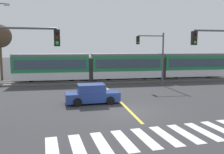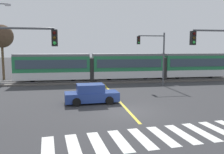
{
  "view_description": "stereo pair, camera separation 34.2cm",
  "coord_description": "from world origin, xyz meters",
  "px_view_note": "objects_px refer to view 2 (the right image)",
  "views": [
    {
      "loc": [
        -4.2,
        -15.38,
        4.34
      ],
      "look_at": [
        -0.03,
        6.59,
        1.6
      ],
      "focal_mm": 38.0,
      "sensor_mm": 36.0,
      "label": 1
    },
    {
      "loc": [
        -3.86,
        -15.44,
        4.34
      ],
      "look_at": [
        -0.03,
        6.59,
        1.6
      ],
      "focal_mm": 38.0,
      "sensor_mm": 36.0,
      "label": 2
    }
  ],
  "objects_px": {
    "traffic_light_near_left": "(13,57)",
    "light_rail_tram": "(127,66)",
    "traffic_light_near_right": "(223,55)",
    "sedan_crossing": "(91,94)",
    "bare_tree_far_west": "(2,37)",
    "traffic_light_far_right": "(155,51)"
  },
  "relations": [
    {
      "from": "traffic_light_near_left",
      "to": "traffic_light_near_right",
      "type": "distance_m",
      "value": 13.16
    },
    {
      "from": "sedan_crossing",
      "to": "bare_tree_far_west",
      "type": "bearing_deg",
      "value": 123.85
    },
    {
      "from": "traffic_light_far_right",
      "to": "light_rail_tram",
      "type": "bearing_deg",
      "value": 116.07
    },
    {
      "from": "light_rail_tram",
      "to": "bare_tree_far_west",
      "type": "height_order",
      "value": "bare_tree_far_west"
    },
    {
      "from": "traffic_light_far_right",
      "to": "traffic_light_near_right",
      "type": "relative_size",
      "value": 1.05
    },
    {
      "from": "traffic_light_near_left",
      "to": "sedan_crossing",
      "type": "bearing_deg",
      "value": 47.8
    },
    {
      "from": "sedan_crossing",
      "to": "traffic_light_near_right",
      "type": "bearing_deg",
      "value": -25.4
    },
    {
      "from": "sedan_crossing",
      "to": "traffic_light_near_left",
      "type": "xyz_separation_m",
      "value": [
        -4.61,
        -5.08,
        3.14
      ]
    },
    {
      "from": "traffic_light_near_left",
      "to": "traffic_light_far_right",
      "type": "bearing_deg",
      "value": 44.72
    },
    {
      "from": "light_rail_tram",
      "to": "traffic_light_far_right",
      "type": "xyz_separation_m",
      "value": [
        2.14,
        -4.37,
        1.96
      ]
    },
    {
      "from": "light_rail_tram",
      "to": "traffic_light_far_right",
      "type": "relative_size",
      "value": 4.62
    },
    {
      "from": "traffic_light_near_left",
      "to": "light_rail_tram",
      "type": "bearing_deg",
      "value": 58.29
    },
    {
      "from": "traffic_light_near_left",
      "to": "bare_tree_far_west",
      "type": "distance_m",
      "value": 21.95
    },
    {
      "from": "traffic_light_far_right",
      "to": "bare_tree_far_west",
      "type": "xyz_separation_m",
      "value": [
        -18.53,
        8.66,
        1.86
      ]
    },
    {
      "from": "traffic_light_far_right",
      "to": "traffic_light_near_right",
      "type": "distance_m",
      "value": 11.32
    },
    {
      "from": "traffic_light_near_right",
      "to": "traffic_light_far_right",
      "type": "bearing_deg",
      "value": 93.31
    },
    {
      "from": "traffic_light_near_right",
      "to": "sedan_crossing",
      "type": "bearing_deg",
      "value": 154.6
    },
    {
      "from": "light_rail_tram",
      "to": "traffic_light_near_right",
      "type": "relative_size",
      "value": 4.83
    },
    {
      "from": "traffic_light_near_right",
      "to": "light_rail_tram",
      "type": "bearing_deg",
      "value": 100.1
    },
    {
      "from": "sedan_crossing",
      "to": "traffic_light_near_right",
      "type": "xyz_separation_m",
      "value": [
        8.51,
        -4.04,
        3.19
      ]
    },
    {
      "from": "sedan_crossing",
      "to": "light_rail_tram",
      "type": "bearing_deg",
      "value": 63.81
    },
    {
      "from": "light_rail_tram",
      "to": "bare_tree_far_west",
      "type": "relative_size",
      "value": 3.75
    }
  ]
}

